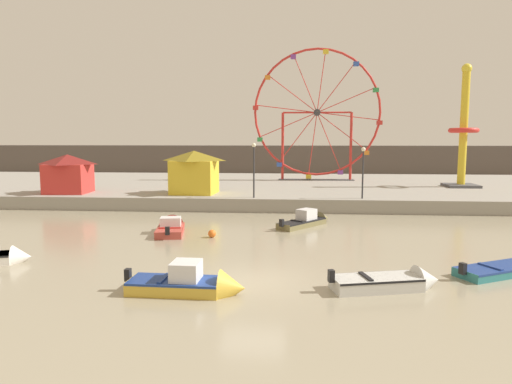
{
  "coord_description": "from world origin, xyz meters",
  "views": [
    {
      "loc": [
        1.47,
        -17.11,
        5.47
      ],
      "look_at": [
        -0.67,
        9.8,
        2.31
      ],
      "focal_mm": 32.22,
      "sensor_mm": 36.0,
      "label": 1
    }
  ],
  "objects": [
    {
      "name": "motorboat_pale_grey",
      "position": [
        5.2,
        -0.5,
        0.27
      ],
      "size": [
        4.31,
        2.16,
        1.17
      ],
      "rotation": [
        0.0,
        0.0,
        0.25
      ],
      "color": "silver",
      "rests_on": "ground_plane"
    },
    {
      "name": "carnival_booth_red_striped",
      "position": [
        -16.78,
        18.9,
        2.66
      ],
      "size": [
        3.75,
        3.38,
        3.15
      ],
      "rotation": [
        0.0,
        0.0,
        0.06
      ],
      "color": "red",
      "rests_on": "quay_promenade"
    },
    {
      "name": "motorboat_mustard_yellow",
      "position": [
        -1.96,
        -1.55,
        0.34
      ],
      "size": [
        4.38,
        1.49,
        1.55
      ],
      "rotation": [
        0.0,
        0.0,
        6.25
      ],
      "color": "gold",
      "rests_on": "ground_plane"
    },
    {
      "name": "motorboat_olive_wood",
      "position": [
        2.57,
        11.78,
        0.31
      ],
      "size": [
        3.79,
        4.39,
        1.37
      ],
      "rotation": [
        0.0,
        0.0,
        0.9
      ],
      "color": "olive",
      "rests_on": "ground_plane"
    },
    {
      "name": "ground_plane",
      "position": [
        0.0,
        0.0,
        0.0
      ],
      "size": [
        240.0,
        240.0,
        0.0
      ],
      "primitive_type": "plane",
      "color": "gray"
    },
    {
      "name": "drop_tower_yellow_tower",
      "position": [
        16.98,
        26.36,
        5.68
      ],
      "size": [
        2.8,
        2.8,
        11.11
      ],
      "color": "gold",
      "rests_on": "quay_promenade"
    },
    {
      "name": "carnival_booth_yellow_awning",
      "position": [
        -6.43,
        19.34,
        2.82
      ],
      "size": [
        3.94,
        3.6,
        3.47
      ],
      "rotation": [
        0.0,
        0.0,
        -0.06
      ],
      "color": "yellow",
      "rests_on": "quay_promenade"
    },
    {
      "name": "mooring_buoy_orange",
      "position": [
        -2.94,
        7.6,
        0.22
      ],
      "size": [
        0.44,
        0.44,
        0.44
      ],
      "primitive_type": "sphere",
      "color": "orange",
      "rests_on": "ground_plane"
    },
    {
      "name": "distant_town_skyline",
      "position": [
        0.0,
        51.93,
        2.2
      ],
      "size": [
        140.0,
        3.0,
        4.4
      ],
      "primitive_type": "cube",
      "color": "#564C47",
      "rests_on": "ground_plane"
    },
    {
      "name": "promenade_lamp_far",
      "position": [
        -1.41,
        17.12,
        3.69
      ],
      "size": [
        0.32,
        0.32,
        4.11
      ],
      "color": "#2D2D33",
      "rests_on": "quay_promenade"
    },
    {
      "name": "promenade_lamp_near",
      "position": [
        6.67,
        17.22,
        3.52
      ],
      "size": [
        0.32,
        0.32,
        3.81
      ],
      "color": "#2D2D33",
      "rests_on": "quay_promenade"
    },
    {
      "name": "ferris_wheel_red_frame",
      "position": [
        4.02,
        32.32,
        7.97
      ],
      "size": [
        13.58,
        1.2,
        13.84
      ],
      "color": "red",
      "rests_on": "quay_promenade"
    },
    {
      "name": "motorboat_faded_red",
      "position": [
        -5.61,
        8.99,
        0.28
      ],
      "size": [
        2.05,
        4.07,
        1.41
      ],
      "rotation": [
        0.0,
        0.0,
        1.74
      ],
      "color": "#B24238",
      "rests_on": "ground_plane"
    },
    {
      "name": "quay_promenade",
      "position": [
        0.0,
        28.75,
        0.51
      ],
      "size": [
        110.0,
        25.06,
        1.02
      ],
      "primitive_type": "cube",
      "color": "gray",
      "rests_on": "ground_plane"
    }
  ]
}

